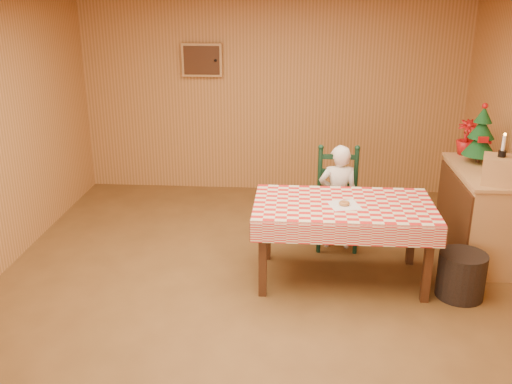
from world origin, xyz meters
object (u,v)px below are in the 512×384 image
seated_child (338,197)px  christmas_tree (481,136)px  storage_bin (461,275)px  crate (500,170)px  shelf_unit (478,213)px  dining_table (343,212)px  ladder_chair (337,200)px

seated_child → christmas_tree: size_ratio=1.81×
seated_child → storage_bin: size_ratio=2.67×
crate → storage_bin: crate is taller
seated_child → christmas_tree: christmas_tree is taller
shelf_unit → crate: bearing=-88.8°
dining_table → crate: (1.42, 0.22, 0.37)m
ladder_chair → seated_child: (-0.00, -0.06, 0.06)m
seated_child → shelf_unit: size_ratio=0.91×
ladder_chair → seated_child: 0.08m
shelf_unit → christmas_tree: christmas_tree is taller
dining_table → ladder_chair: (0.00, 0.79, -0.18)m
dining_table → seated_child: size_ratio=1.47×
dining_table → christmas_tree: size_ratio=2.67×
ladder_chair → dining_table: bearing=-90.0°
ladder_chair → crate: size_ratio=3.60×
storage_bin → christmas_tree: bearing=72.0°
dining_table → crate: crate is taller
shelf_unit → crate: size_ratio=4.13×
shelf_unit → crate: crate is taller
crate → christmas_tree: (-0.00, 0.65, 0.16)m
ladder_chair → storage_bin: 1.51m
ladder_chair → crate: 1.63m
shelf_unit → crate: 0.71m
crate → dining_table: bearing=-171.2°
dining_table → ladder_chair: ladder_chair is taller
dining_table → seated_child: bearing=90.0°
dining_table → seated_child: (-0.00, 0.73, -0.13)m
seated_child → shelf_unit: (1.41, -0.11, -0.10)m
christmas_tree → seated_child: bearing=-174.4°
shelf_unit → storage_bin: 0.98m
dining_table → shelf_unit: 1.56m
shelf_unit → storage_bin: shelf_unit is taller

